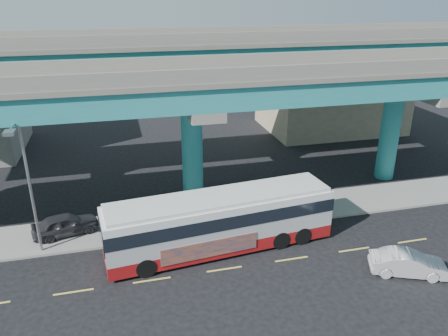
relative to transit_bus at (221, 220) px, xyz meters
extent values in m
plane|color=black|center=(-0.32, -1.89, -1.90)|extent=(120.00, 120.00, 0.00)
cube|color=gray|center=(-0.32, 3.61, -1.83)|extent=(70.00, 4.00, 0.15)
cube|color=#D8C64C|center=(-8.32, -2.19, -1.90)|extent=(2.00, 0.12, 0.01)
cube|color=#D8C64C|center=(-4.32, -2.19, -1.90)|extent=(2.00, 0.12, 0.01)
cube|color=#D8C64C|center=(-0.32, -2.19, -1.90)|extent=(2.00, 0.12, 0.01)
cube|color=#D8C64C|center=(3.68, -2.19, -1.90)|extent=(2.00, 0.12, 0.01)
cube|color=#D8C64C|center=(7.68, -2.19, -1.90)|extent=(2.00, 0.12, 0.01)
cube|color=#D8C64C|center=(11.68, -2.19, -1.90)|extent=(2.00, 0.12, 0.01)
cylinder|color=#207A78|center=(-0.32, 7.11, 1.80)|extent=(1.50, 1.50, 7.40)
cube|color=gray|center=(-0.32, 7.11, 5.80)|extent=(2.00, 12.00, 0.60)
cube|color=gray|center=(-0.32, 10.61, 6.70)|extent=(1.80, 5.00, 1.20)
cylinder|color=#207A78|center=(15.68, 7.11, 1.80)|extent=(1.50, 1.50, 7.40)
cube|color=gray|center=(15.68, 7.11, 5.80)|extent=(2.00, 12.00, 0.60)
cube|color=gray|center=(15.68, 10.61, 6.70)|extent=(1.80, 5.00, 1.20)
cube|color=#207A78|center=(-0.32, 3.61, 6.80)|extent=(52.00, 5.00, 1.40)
cube|color=gray|center=(-0.32, 3.61, 7.65)|extent=(52.00, 5.40, 0.30)
cube|color=gray|center=(-0.32, 1.11, 8.20)|extent=(52.00, 0.25, 0.80)
cube|color=gray|center=(-0.32, 6.11, 8.20)|extent=(52.00, 0.25, 0.80)
cube|color=#207A78|center=(-0.32, 10.61, 8.00)|extent=(52.00, 5.00, 1.40)
cube|color=gray|center=(-0.32, 10.61, 8.85)|extent=(52.00, 5.40, 0.30)
cube|color=gray|center=(-0.32, 8.11, 9.40)|extent=(52.00, 0.25, 0.80)
cube|color=gray|center=(-0.32, 13.11, 9.40)|extent=(52.00, 0.25, 0.80)
cube|color=tan|center=(17.68, 21.11, 1.60)|extent=(14.00, 10.00, 7.00)
cube|color=black|center=(17.68, 16.01, 3.70)|extent=(12.00, 0.25, 1.20)
cube|color=maroon|center=(-0.02, 0.00, -1.29)|extent=(13.66, 4.23, 0.78)
cube|color=silver|center=(-0.02, 0.00, -0.06)|extent=(13.66, 4.23, 1.68)
cube|color=black|center=(-0.02, 0.00, 0.50)|extent=(13.73, 4.29, 0.78)
cube|color=silver|center=(-0.02, 0.00, 1.12)|extent=(13.66, 4.23, 0.45)
cube|color=silver|center=(-0.02, 0.00, 1.46)|extent=(13.24, 3.94, 0.22)
cube|color=black|center=(6.69, 0.70, 0.34)|extent=(0.33, 2.60, 1.34)
cube|color=black|center=(-6.72, -0.70, 0.34)|extent=(0.33, 2.60, 1.34)
cube|color=navy|center=(-0.98, -1.56, -0.87)|extent=(5.57, 0.63, 1.01)
cylinder|color=black|center=(-4.56, -1.77, -1.34)|extent=(1.15, 0.45, 1.12)
cylinder|color=black|center=(-4.83, 0.79, -1.34)|extent=(1.15, 0.45, 1.12)
cylinder|color=black|center=(3.46, -0.93, -1.34)|extent=(1.15, 0.45, 1.12)
cylinder|color=black|center=(3.19, 1.63, -1.34)|extent=(1.15, 0.45, 1.12)
cylinder|color=black|center=(4.91, -0.78, -1.34)|extent=(1.15, 0.45, 1.12)
cylinder|color=black|center=(4.64, 1.78, -1.34)|extent=(1.15, 0.45, 1.12)
imported|color=#B1B1B6|center=(9.22, -5.03, -1.24)|extent=(4.28, 5.03, 1.33)
imported|color=#2E2D32|center=(-9.06, 3.70, -1.08)|extent=(3.44, 4.72, 1.36)
cylinder|color=gray|center=(-10.35, 2.11, 2.35)|extent=(0.16, 0.16, 8.21)
cylinder|color=gray|center=(-10.35, 1.00, 6.23)|extent=(0.12, 2.22, 0.12)
cube|color=gray|center=(-10.35, -0.11, 6.18)|extent=(0.50, 0.70, 0.18)
cylinder|color=gray|center=(5.38, 2.31, -0.76)|extent=(0.06, 0.06, 1.99)
cylinder|color=#B20A0A|center=(5.38, 2.28, 0.19)|extent=(0.68, 0.11, 0.69)
camera|label=1|loc=(-5.35, -21.84, 12.46)|focal=35.00mm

